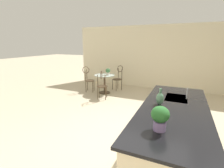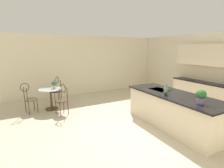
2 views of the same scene
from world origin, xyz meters
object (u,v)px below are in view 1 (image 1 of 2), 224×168
chair_near_window (102,84)px  vase_on_counter (160,98)px  chair_toward_desk (88,78)px  potted_plant_on_table (108,71)px  chair_by_island (118,77)px  bistro_table (105,82)px  potted_plant_counter_far (160,117)px

chair_near_window → vase_on_counter: bearing=46.1°
chair_toward_desk → potted_plant_on_table: bearing=97.1°
potted_plant_on_table → vase_on_counter: bearing=39.1°
potted_plant_on_table → chair_toward_desk: bearing=-82.9°
chair_by_island → chair_toward_desk: size_ratio=1.00×
bistro_table → chair_toward_desk: bearing=-83.8°
potted_plant_counter_far → potted_plant_on_table: bearing=-146.8°
bistro_table → chair_by_island: 0.75m
chair_by_island → vase_on_counter: size_ratio=3.62×
chair_near_window → potted_plant_on_table: 0.81m
chair_by_island → potted_plant_counter_far: 5.06m
bistro_table → potted_plant_on_table: 0.46m
potted_plant_on_table → chair_near_window: bearing=8.6°
chair_near_window → chair_by_island: same height
chair_by_island → potted_plant_counter_far: potted_plant_counter_far is taller
chair_near_window → chair_toward_desk: (-0.63, -0.95, 0.00)m
potted_plant_on_table → vase_on_counter: size_ratio=0.90×
bistro_table → vase_on_counter: bearing=41.0°
potted_plant_counter_far → chair_toward_desk: bearing=-138.1°
vase_on_counter → potted_plant_on_table: bearing=-140.9°
vase_on_counter → chair_near_window: bearing=-133.9°
chair_toward_desk → chair_by_island: bearing=126.6°
potted_plant_counter_far → chair_near_window: bearing=-142.2°
potted_plant_counter_far → vase_on_counter: bearing=-172.1°
potted_plant_on_table → potted_plant_counter_far: (3.82, 2.50, 0.21)m
potted_plant_counter_far → bistro_table: bearing=-145.2°
chair_near_window → vase_on_counter: size_ratio=3.62×
chair_by_island → potted_plant_counter_far: bearing=27.5°
chair_toward_desk → vase_on_counter: size_ratio=3.62×
bistro_table → chair_toward_desk: (0.08, -0.70, 0.13)m
chair_toward_desk → potted_plant_counter_far: 5.02m
chair_near_window → chair_by_island: size_ratio=1.00×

